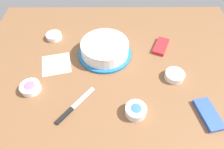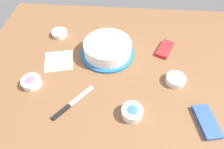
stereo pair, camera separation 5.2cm
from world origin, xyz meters
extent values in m
plane|color=brown|center=(0.00, 0.00, 0.00)|extent=(1.54, 1.54, 0.00)
cylinder|color=#1E6BB2|center=(-0.28, -0.06, 0.01)|extent=(0.30, 0.30, 0.01)
cylinder|color=pink|center=(-0.28, -0.06, 0.04)|extent=(0.24, 0.24, 0.05)
cylinder|color=white|center=(-0.28, -0.06, 0.05)|extent=(0.26, 0.26, 0.06)
ellipsoid|color=white|center=(-0.28, -0.06, 0.08)|extent=(0.26, 0.26, 0.02)
cube|color=silver|center=(0.02, -0.16, 0.01)|extent=(0.12, 0.10, 0.00)
cube|color=black|center=(0.11, -0.23, 0.01)|extent=(0.09, 0.07, 0.01)
cylinder|color=white|center=(-0.10, 0.30, 0.02)|extent=(0.10, 0.10, 0.03)
cylinder|color=yellow|center=(-0.10, 0.30, 0.02)|extent=(0.08, 0.08, 0.01)
ellipsoid|color=yellow|center=(-0.10, 0.30, 0.02)|extent=(0.07, 0.07, 0.02)
cylinder|color=white|center=(-0.42, -0.37, 0.02)|extent=(0.09, 0.09, 0.03)
cylinder|color=orange|center=(-0.42, -0.37, 0.01)|extent=(0.08, 0.08, 0.01)
ellipsoid|color=orange|center=(-0.42, -0.37, 0.02)|extent=(0.06, 0.06, 0.02)
cylinder|color=white|center=(-0.03, -0.41, 0.02)|extent=(0.10, 0.10, 0.03)
cylinder|color=pink|center=(-0.03, -0.41, 0.02)|extent=(0.08, 0.08, 0.01)
ellipsoid|color=pink|center=(-0.03, -0.41, 0.03)|extent=(0.07, 0.07, 0.02)
cylinder|color=white|center=(0.10, 0.08, 0.02)|extent=(0.09, 0.09, 0.04)
cylinder|color=blue|center=(0.10, 0.08, 0.03)|extent=(0.08, 0.08, 0.01)
ellipsoid|color=blue|center=(0.10, 0.08, 0.04)|extent=(0.07, 0.07, 0.02)
cube|color=#2D51B2|center=(0.11, 0.40, 0.01)|extent=(0.17, 0.10, 0.02)
cube|color=red|center=(-0.33, 0.27, 0.01)|extent=(0.16, 0.12, 0.02)
cube|color=white|center=(-0.20, -0.32, 0.00)|extent=(0.18, 0.18, 0.01)
camera|label=1|loc=(0.52, -0.02, 0.77)|focal=31.25mm
camera|label=2|loc=(0.52, 0.03, 0.77)|focal=31.25mm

